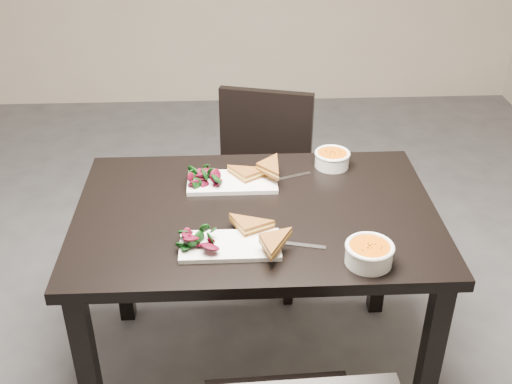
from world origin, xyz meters
TOP-DOWN VIEW (x-y plane):
  - ground at (0.00, 0.00)m, footprint 5.00×5.00m
  - table at (0.44, -0.24)m, footprint 1.20×0.80m
  - chair_far at (0.49, 0.45)m, footprint 0.51×0.51m
  - plate_near at (0.35, -0.45)m, footprint 0.30×0.15m
  - sandwich_near at (0.42, -0.43)m, footprint 0.19×0.17m
  - salad_near at (0.25, -0.45)m, footprint 0.10×0.09m
  - soup_bowl_near at (0.76, -0.54)m, footprint 0.14×0.14m
  - cutlery_near at (0.55, -0.44)m, footprint 0.18×0.06m
  - plate_far at (0.37, -0.07)m, footprint 0.32×0.16m
  - sandwich_far at (0.43, -0.08)m, footprint 0.20×0.19m
  - salad_far at (0.27, -0.07)m, footprint 0.10×0.09m
  - soup_bowl_far at (0.74, 0.05)m, footprint 0.13×0.13m
  - cutlery_far at (0.57, -0.03)m, footprint 0.17×0.08m

SIDE VIEW (x-z plane):
  - ground at x=0.00m, z-range 0.00..0.00m
  - chair_far at x=0.49m, z-range 0.06..0.91m
  - table at x=0.44m, z-range 0.28..1.03m
  - cutlery_near at x=0.55m, z-range 0.75..0.75m
  - cutlery_far at x=0.57m, z-range 0.75..0.75m
  - plate_near at x=0.35m, z-range 0.75..0.77m
  - plate_far at x=0.37m, z-range 0.75..0.77m
  - soup_bowl_far at x=0.74m, z-range 0.75..0.81m
  - salad_near at x=0.25m, z-range 0.77..0.81m
  - soup_bowl_near at x=0.76m, z-range 0.75..0.82m
  - salad_far at x=0.27m, z-range 0.77..0.81m
  - sandwich_near at x=0.42m, z-range 0.77..0.81m
  - sandwich_far at x=0.43m, z-range 0.77..0.82m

